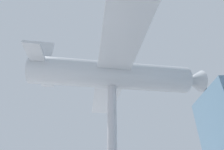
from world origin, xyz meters
TOP-DOWN VIEW (x-y plane):
  - support_pylon_central at (0.00, 0.00)m, footprint 0.62×0.62m
  - suspended_airplane at (-0.07, 0.30)m, footprint 18.02×13.53m

SIDE VIEW (x-z plane):
  - support_pylon_central at x=0.00m, z-range 0.00..7.17m
  - suspended_airplane at x=-0.07m, z-range 6.44..9.96m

